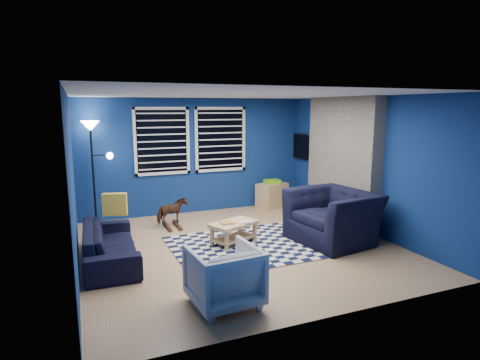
# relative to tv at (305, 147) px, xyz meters

# --- Properties ---
(floor) EXTENTS (5.00, 5.00, 0.00)m
(floor) POSITION_rel_tv_xyz_m (-2.45, -2.00, -1.40)
(floor) COLOR tan
(floor) RESTS_ON ground
(ceiling) EXTENTS (5.00, 5.00, 0.00)m
(ceiling) POSITION_rel_tv_xyz_m (-2.45, -2.00, 1.10)
(ceiling) COLOR white
(ceiling) RESTS_ON wall_back
(wall_back) EXTENTS (5.00, 0.00, 5.00)m
(wall_back) POSITION_rel_tv_xyz_m (-2.45, 0.50, -0.15)
(wall_back) COLOR navy
(wall_back) RESTS_ON floor
(wall_left) EXTENTS (0.00, 5.00, 5.00)m
(wall_left) POSITION_rel_tv_xyz_m (-4.95, -2.00, -0.15)
(wall_left) COLOR navy
(wall_left) RESTS_ON floor
(wall_right) EXTENTS (0.00, 5.00, 5.00)m
(wall_right) POSITION_rel_tv_xyz_m (0.05, -2.00, -0.15)
(wall_right) COLOR navy
(wall_right) RESTS_ON floor
(fireplace) EXTENTS (0.65, 2.00, 2.50)m
(fireplace) POSITION_rel_tv_xyz_m (-0.09, -1.50, -0.20)
(fireplace) COLOR gray
(fireplace) RESTS_ON floor
(window_left) EXTENTS (1.17, 0.06, 1.42)m
(window_left) POSITION_rel_tv_xyz_m (-3.20, 0.46, 0.20)
(window_left) COLOR black
(window_left) RESTS_ON wall_back
(window_right) EXTENTS (1.17, 0.06, 1.42)m
(window_right) POSITION_rel_tv_xyz_m (-1.90, 0.46, 0.20)
(window_right) COLOR black
(window_right) RESTS_ON wall_back
(tv) EXTENTS (0.07, 1.00, 0.58)m
(tv) POSITION_rel_tv_xyz_m (0.00, 0.00, 0.00)
(tv) COLOR black
(tv) RESTS_ON wall_right
(rug) EXTENTS (2.53, 2.04, 0.02)m
(rug) POSITION_rel_tv_xyz_m (-2.30, -2.03, -1.39)
(rug) COLOR black
(rug) RESTS_ON floor
(sofa) EXTENTS (1.91, 0.80, 0.55)m
(sofa) POSITION_rel_tv_xyz_m (-4.49, -1.87, -1.12)
(sofa) COLOR black
(sofa) RESTS_ON floor
(armchair_big) EXTENTS (1.53, 1.38, 0.89)m
(armchair_big) POSITION_rel_tv_xyz_m (-0.85, -2.35, -0.96)
(armchair_big) COLOR black
(armchair_big) RESTS_ON floor
(armchair_bent) EXTENTS (0.82, 0.84, 0.72)m
(armchair_bent) POSITION_rel_tv_xyz_m (-3.37, -3.78, -1.04)
(armchair_bent) COLOR gray
(armchair_bent) RESTS_ON floor
(rocking_horse) EXTENTS (0.45, 0.65, 0.50)m
(rocking_horse) POSITION_rel_tv_xyz_m (-3.24, -0.49, -1.08)
(rocking_horse) COLOR #4A2F17
(rocking_horse) RESTS_ON floor
(coffee_table) EXTENTS (0.92, 0.74, 0.40)m
(coffee_table) POSITION_rel_tv_xyz_m (-2.48, -1.83, -1.12)
(coffee_table) COLOR tan
(coffee_table) RESTS_ON rug
(cabinet) EXTENTS (0.77, 0.63, 0.65)m
(cabinet) POSITION_rel_tv_xyz_m (-0.71, 0.25, -1.11)
(cabinet) COLOR tan
(cabinet) RESTS_ON floor
(floor_lamp) EXTENTS (0.56, 0.34, 2.05)m
(floor_lamp) POSITION_rel_tv_xyz_m (-4.57, 0.25, 0.28)
(floor_lamp) COLOR black
(floor_lamp) RESTS_ON floor
(throw_pillow) EXTENTS (0.40, 0.21, 0.37)m
(throw_pillow) POSITION_rel_tv_xyz_m (-4.34, -1.24, -0.66)
(throw_pillow) COLOR gold
(throw_pillow) RESTS_ON sofa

